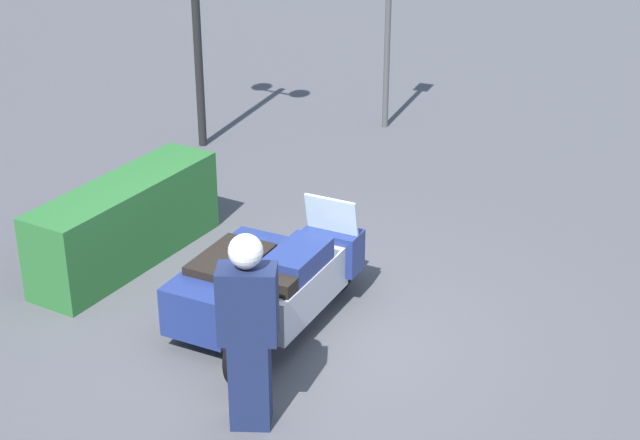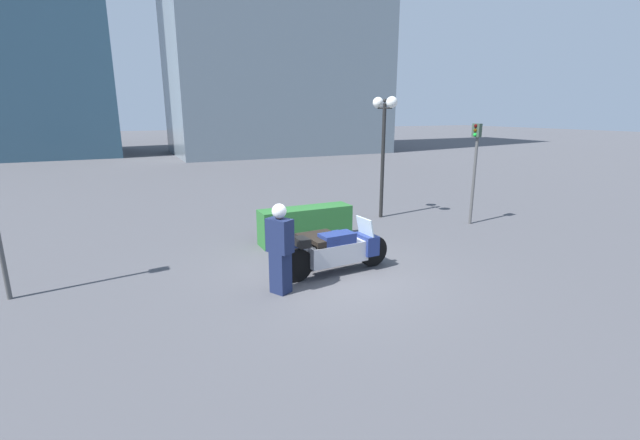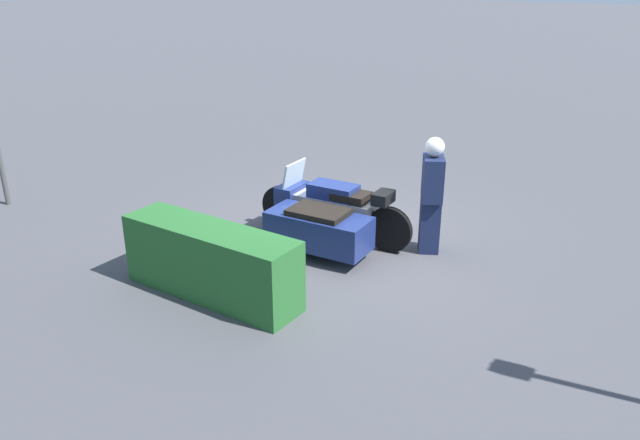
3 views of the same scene
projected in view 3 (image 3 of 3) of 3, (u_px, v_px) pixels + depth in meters
ground_plane at (337, 241)px, 9.99m from camera, size 160.00×160.00×0.00m
police_motorcycle at (320, 218)px, 9.60m from camera, size 2.68×1.33×1.18m
officer_rider at (432, 193)px, 9.29m from camera, size 0.49×0.57×1.79m
hedge_bush_curbside at (211, 262)px, 8.16m from camera, size 2.55×0.67×0.96m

